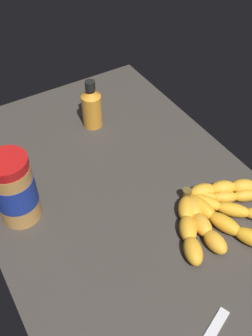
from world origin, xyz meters
The scene contains 4 objects.
ground_plane centered at (0.00, 0.00, -2.24)cm, with size 96.52×60.69×4.47cm, color #38332D.
banana_bunch centered at (-14.77, -13.26, 1.68)cm, with size 21.65×26.64×3.63cm.
peanut_butter_jar centered at (7.67, 21.97, 8.20)cm, with size 8.69×8.69×16.63cm.
honey_bottle centered at (26.87, -5.58, 5.97)cm, with size 5.25×5.25×13.70cm.
Camera 1 is at (-47.02, 28.58, 66.45)cm, focal length 40.46 mm.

